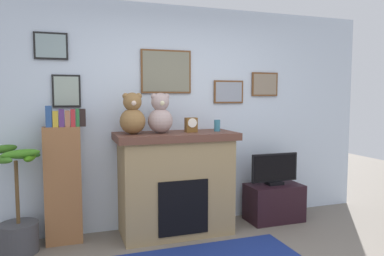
{
  "coord_description": "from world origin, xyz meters",
  "views": [
    {
      "loc": [
        -1.2,
        -2.22,
        1.54
      ],
      "look_at": [
        0.13,
        1.65,
        1.19
      ],
      "focal_mm": 34.16,
      "sensor_mm": 36.0,
      "label": 1
    }
  ],
  "objects": [
    {
      "name": "tv_stand",
      "position": [
        1.2,
        1.64,
        0.23
      ],
      "size": [
        0.68,
        0.4,
        0.45
      ],
      "primitive_type": "cube",
      "color": "black",
      "rests_on": "ground_plane"
    },
    {
      "name": "fireplace",
      "position": [
        -0.07,
        1.65,
        0.58
      ],
      "size": [
        1.33,
        0.64,
        1.14
      ],
      "color": "#977E56",
      "rests_on": "ground_plane"
    },
    {
      "name": "television",
      "position": [
        1.2,
        1.64,
        0.64
      ],
      "size": [
        0.62,
        0.14,
        0.39
      ],
      "color": "black",
      "rests_on": "tv_stand"
    },
    {
      "name": "teddy_bear_grey",
      "position": [
        -0.24,
        1.63,
        1.34
      ],
      "size": [
        0.27,
        0.27,
        0.44
      ],
      "color": "#AA928F",
      "rests_on": "fireplace"
    },
    {
      "name": "bookshelf",
      "position": [
        -1.26,
        1.74,
        0.69
      ],
      "size": [
        0.43,
        0.16,
        1.45
      ],
      "color": "#8F5C37",
      "rests_on": "ground_plane"
    },
    {
      "name": "candle_jar",
      "position": [
        0.43,
        1.63,
        1.21
      ],
      "size": [
        0.07,
        0.07,
        0.13
      ],
      "primitive_type": "cylinder",
      "color": "teal",
      "rests_on": "fireplace"
    },
    {
      "name": "potted_plant",
      "position": [
        -1.68,
        1.64,
        0.37
      ],
      "size": [
        0.53,
        0.55,
        1.07
      ],
      "color": "#3F3F44",
      "rests_on": "ground_plane"
    },
    {
      "name": "teddy_bear_tan",
      "position": [
        -0.54,
        1.63,
        1.34
      ],
      "size": [
        0.27,
        0.27,
        0.44
      ],
      "color": "olive",
      "rests_on": "fireplace"
    },
    {
      "name": "back_wall",
      "position": [
        -0.0,
        2.0,
        1.3
      ],
      "size": [
        5.2,
        0.15,
        2.6
      ],
      "color": "silver",
      "rests_on": "ground_plane"
    },
    {
      "name": "mantel_clock",
      "position": [
        0.11,
        1.63,
        1.22
      ],
      "size": [
        0.13,
        0.1,
        0.16
      ],
      "color": "brown",
      "rests_on": "fireplace"
    }
  ]
}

